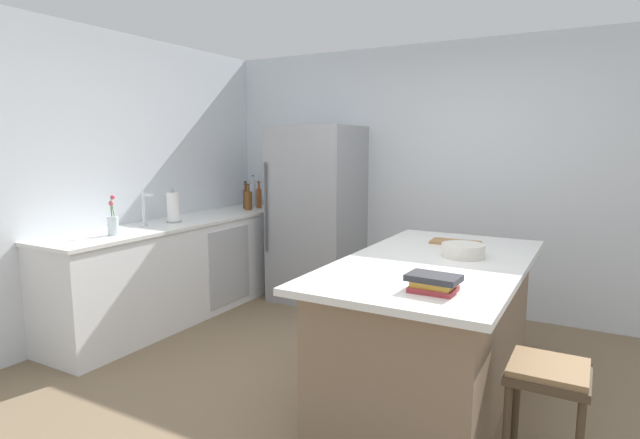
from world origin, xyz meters
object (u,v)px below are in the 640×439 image
object	(u,v)px
sink_faucet	(145,209)
mixing_bowl	(463,250)
flower_vase	(113,223)
paper_towel_roll	(173,208)
bar_stool	(547,387)
syrup_bottle	(246,198)
whiskey_bottle	(248,200)
kitchen_island	(432,327)
soda_bottle	(253,194)
cookbook_stack	(433,283)
refrigerator	(317,214)
vinegar_bottle	(259,198)
cutting_board	(455,242)

from	to	relation	value
sink_faucet	mixing_bowl	distance (m)	2.74
flower_vase	paper_towel_roll	world-z (taller)	flower_vase
bar_stool	syrup_bottle	size ratio (longest dim) A/B	2.05
whiskey_bottle	kitchen_island	bearing A→B (deg)	-28.11
syrup_bottle	whiskey_bottle	world-z (taller)	syrup_bottle
flower_vase	syrup_bottle	size ratio (longest dim) A/B	1.05
soda_bottle	cookbook_stack	world-z (taller)	soda_bottle
sink_faucet	paper_towel_roll	xyz separation A→B (m)	(0.05, 0.29, -0.02)
bar_stool	syrup_bottle	xyz separation A→B (m)	(-3.33, 2.05, 0.53)
kitchen_island	bar_stool	size ratio (longest dim) A/B	3.28
refrigerator	whiskey_bottle	size ratio (longest dim) A/B	6.37
paper_towel_roll	bar_stool	bearing A→B (deg)	-15.60
mixing_bowl	kitchen_island	bearing A→B (deg)	-125.62
whiskey_bottle	bar_stool	bearing A→B (deg)	-31.35
sink_faucet	syrup_bottle	distance (m)	1.43
flower_vase	paper_towel_roll	bearing A→B (deg)	95.53
syrup_bottle	mixing_bowl	xyz separation A→B (m)	(2.72, -1.23, -0.09)
bar_stool	flower_vase	bearing A→B (deg)	176.52
refrigerator	vinegar_bottle	bearing A→B (deg)	175.18
whiskey_bottle	syrup_bottle	bearing A→B (deg)	139.11
refrigerator	syrup_bottle	bearing A→B (deg)	-177.89
bar_stool	vinegar_bottle	world-z (taller)	vinegar_bottle
syrup_bottle	whiskey_bottle	bearing A→B (deg)	-40.89
kitchen_island	vinegar_bottle	bearing A→B (deg)	148.51
cookbook_stack	whiskey_bottle	bearing A→B (deg)	143.14
cookbook_stack	cutting_board	distance (m)	1.30
sink_faucet	cutting_board	distance (m)	2.65
paper_towel_roll	whiskey_bottle	world-z (taller)	paper_towel_roll
kitchen_island	soda_bottle	bearing A→B (deg)	148.45
refrigerator	vinegar_bottle	distance (m)	0.80
soda_bottle	cookbook_stack	distance (m)	3.64
soda_bottle	cookbook_stack	bearing A→B (deg)	-39.08
kitchen_island	soda_bottle	world-z (taller)	soda_bottle
cookbook_stack	flower_vase	bearing A→B (deg)	174.92
soda_bottle	vinegar_bottle	distance (m)	0.18
soda_bottle	vinegar_bottle	xyz separation A→B (m)	(0.15, -0.10, -0.02)
kitchen_island	syrup_bottle	size ratio (longest dim) A/B	6.72
bar_stool	cookbook_stack	bearing A→B (deg)	-175.65
vinegar_bottle	cutting_board	world-z (taller)	vinegar_bottle
bar_stool	mixing_bowl	world-z (taller)	mixing_bowl
sink_faucet	syrup_bottle	xyz separation A→B (m)	(0.02, 1.43, -0.04)
vinegar_bottle	cutting_board	size ratio (longest dim) A/B	0.83
flower_vase	refrigerator	bearing A→B (deg)	67.21
sink_faucet	paper_towel_roll	size ratio (longest dim) A/B	0.96
paper_towel_roll	mixing_bowl	world-z (taller)	paper_towel_roll
syrup_bottle	mixing_bowl	distance (m)	2.99
paper_towel_roll	flower_vase	bearing A→B (deg)	-84.47
bar_stool	mixing_bowl	distance (m)	1.11
refrigerator	sink_faucet	distance (m)	1.73
refrigerator	paper_towel_roll	size ratio (longest dim) A/B	5.82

